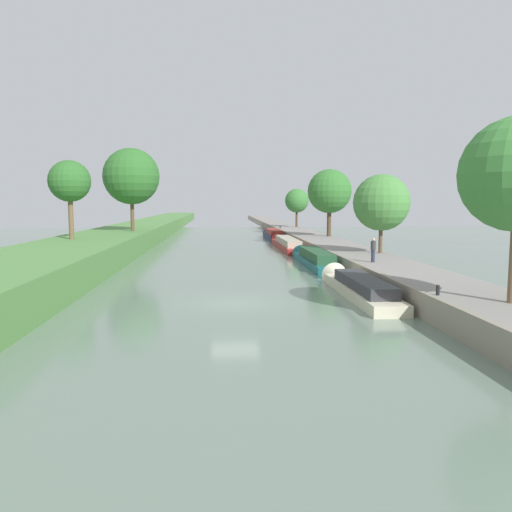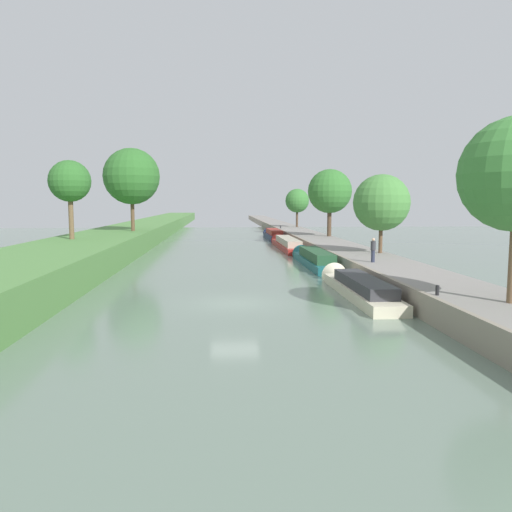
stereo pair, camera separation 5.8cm
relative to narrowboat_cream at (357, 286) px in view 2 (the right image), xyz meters
The scene contains 15 objects.
ground_plane 7.36m from the narrowboat_cream, 163.71° to the right, with size 160.00×160.00×0.00m, color slate.
right_towpath 4.20m from the narrowboat_cream, 29.43° to the right, with size 4.43×260.00×1.18m.
stone_quay 2.45m from the narrowboat_cream, 57.50° to the right, with size 0.25×260.00×1.23m.
narrowboat_cream is the anchor object (origin of this frame).
narrowboat_teal 13.47m from the narrowboat_cream, 89.78° to the left, with size 1.81×12.87×1.92m.
narrowboat_red 29.08m from the narrowboat_cream, 90.32° to the left, with size 1.87×16.50×1.87m.
narrowboat_navy 44.26m from the narrowboat_cream, 90.08° to the left, with size 1.92×13.06×1.96m.
tree_rightbank_midnear 13.48m from the narrowboat_cream, 66.02° to the left, with size 4.52×4.52×6.31m.
tree_rightbank_midfar 32.59m from the narrowboat_cream, 80.34° to the left, with size 5.25×5.25×8.03m.
tree_rightbank_far 54.64m from the narrowboat_cream, 84.75° to the left, with size 3.91×3.91×6.30m.
tree_leftbank_downstream 34.81m from the narrowboat_cream, 121.09° to the left, with size 6.23×6.23×9.18m.
tree_leftbank_upstream 27.39m from the narrowboat_cream, 141.06° to the left, with size 3.58×3.58×6.81m.
person_walking 6.25m from the narrowboat_cream, 64.34° to the left, with size 0.34×0.34×1.66m.
mooring_bollard_near 6.92m from the narrowboat_cream, 75.32° to the right, with size 0.16×0.16×0.45m.
mooring_bollard_far 50.10m from the narrowboat_cream, 88.01° to the left, with size 0.16×0.16×0.45m.
Camera 2 is at (-0.74, -25.50, 5.26)m, focal length 34.87 mm.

